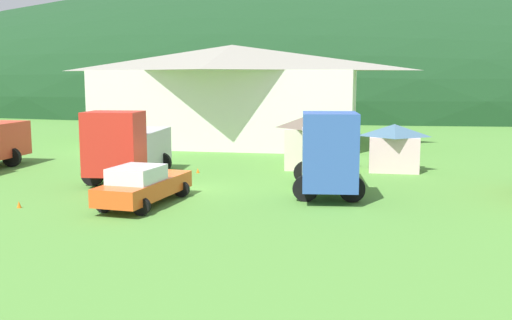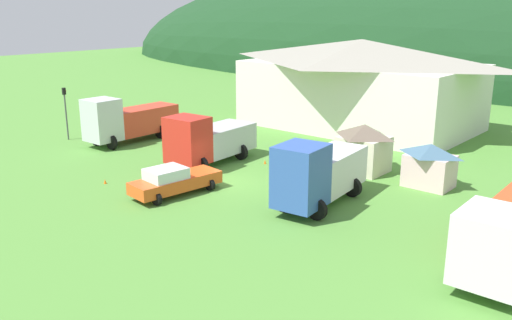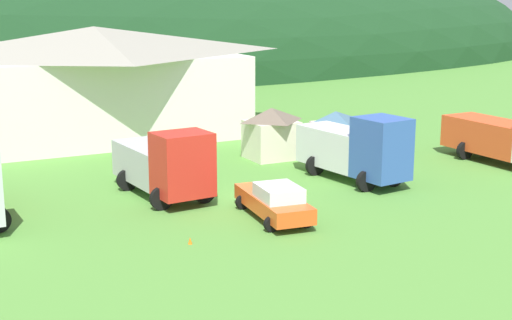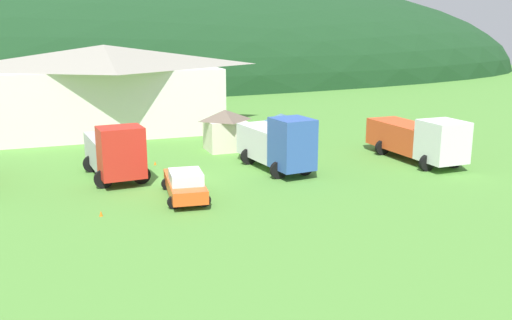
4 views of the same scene
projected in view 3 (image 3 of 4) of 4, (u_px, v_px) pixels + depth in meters
The scene contains 10 objects.
ground_plane at pixel (251, 199), 36.50m from camera, with size 200.00×200.00×0.00m, color #518C38.
forested_hill_backdrop at pixel (11, 71), 96.37m from camera, with size 179.42×60.00×39.76m, color #193D1E.
depot_building at pixel (96, 80), 51.65m from camera, with size 20.52×12.69×7.68m.
play_shed_cream at pixel (271, 132), 45.08m from camera, with size 3.06×2.80×3.13m.
play_shed_pink at pixel (335, 131), 47.01m from camera, with size 2.87×2.19×2.62m.
crane_truck_red at pixel (166, 163), 36.38m from camera, with size 3.67×7.04×3.57m.
box_truck_blue at pixel (358, 148), 39.42m from camera, with size 3.49×7.25×3.73m.
service_pickup_orange at pixel (274, 201), 33.07m from camera, with size 2.69×5.50×1.66m.
traffic_cone_near_pickup at pixel (200, 179), 40.33m from camera, with size 0.36×0.36×0.53m, color orange.
traffic_cone_mid_row at pixel (190, 244), 29.90m from camera, with size 0.36×0.36×0.57m, color orange.
Camera 3 is at (-15.94, -31.36, 9.91)m, focal length 51.91 mm.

